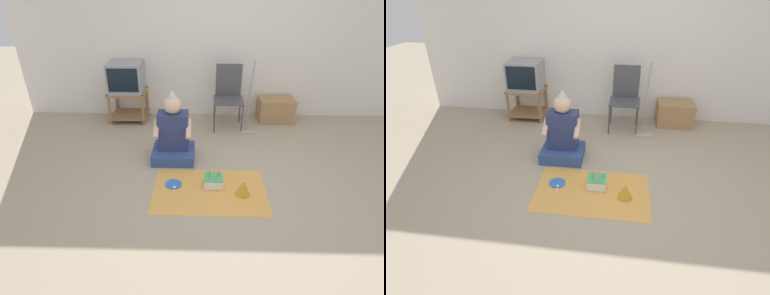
% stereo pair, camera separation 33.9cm
% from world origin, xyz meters
% --- Properties ---
extents(ground_plane, '(16.00, 16.00, 0.00)m').
position_xyz_m(ground_plane, '(0.00, 0.00, 0.00)').
color(ground_plane, tan).
extents(wall_back, '(6.40, 0.06, 2.55)m').
position_xyz_m(wall_back, '(0.00, 2.17, 1.27)').
color(wall_back, white).
rests_on(wall_back, ground_plane).
extents(tv_stand, '(0.58, 0.49, 0.48)m').
position_xyz_m(tv_stand, '(-1.44, 1.89, 0.29)').
color(tv_stand, '#997047').
rests_on(tv_stand, ground_plane).
extents(tv, '(0.51, 0.48, 0.45)m').
position_xyz_m(tv, '(-1.44, 1.89, 0.71)').
color(tv, '#99999E').
rests_on(tv, tv_stand).
extents(folding_chair, '(0.45, 0.44, 0.93)m').
position_xyz_m(folding_chair, '(0.13, 1.71, 0.53)').
color(folding_chair, '#4C4C51').
rests_on(folding_chair, ground_plane).
extents(cardboard_box_stack, '(0.54, 0.39, 0.37)m').
position_xyz_m(cardboard_box_stack, '(0.92, 1.91, 0.19)').
color(cardboard_box_stack, '#A87F51').
rests_on(cardboard_box_stack, ground_plane).
extents(dust_mop, '(0.28, 0.41, 1.09)m').
position_xyz_m(dust_mop, '(0.43, 1.50, 0.30)').
color(dust_mop, '#B2ADA3').
rests_on(dust_mop, ground_plane).
extents(person_seated, '(0.53, 0.47, 0.89)m').
position_xyz_m(person_seated, '(-0.63, 0.69, 0.31)').
color(person_seated, '#334C8C').
rests_on(person_seated, ground_plane).
extents(party_cloth, '(1.23, 0.82, 0.01)m').
position_xyz_m(party_cloth, '(-0.18, -0.01, 0.00)').
color(party_cloth, '#EFA84C').
rests_on(party_cloth, ground_plane).
extents(birthday_cake, '(0.21, 0.21, 0.18)m').
position_xyz_m(birthday_cake, '(-0.14, 0.10, 0.06)').
color(birthday_cake, white).
rests_on(birthday_cake, party_cloth).
extents(party_hat_blue, '(0.16, 0.16, 0.16)m').
position_xyz_m(party_hat_blue, '(0.17, -0.06, 0.09)').
color(party_hat_blue, gold).
rests_on(party_hat_blue, party_cloth).
extents(paper_plate, '(0.18, 0.18, 0.01)m').
position_xyz_m(paper_plate, '(-0.59, 0.09, 0.01)').
color(paper_plate, blue).
rests_on(paper_plate, party_cloth).
extents(plastic_spoon_near, '(0.04, 0.15, 0.01)m').
position_xyz_m(plastic_spoon_near, '(-0.57, 0.01, 0.01)').
color(plastic_spoon_near, white).
rests_on(plastic_spoon_near, party_cloth).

